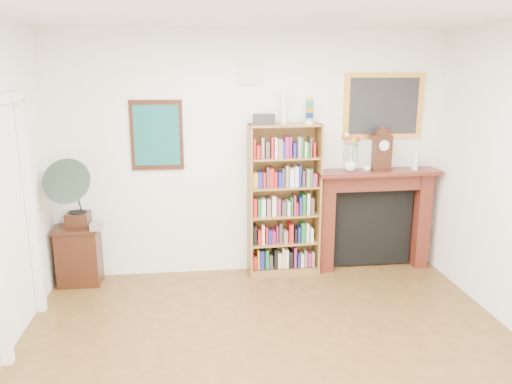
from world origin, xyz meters
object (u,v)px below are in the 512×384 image
(fireplace, at_px, (374,210))
(gramophone, at_px, (72,189))
(flower_vase, at_px, (350,164))
(cd_stack, at_px, (96,226))
(mantel_clock, at_px, (382,151))
(teacup, at_px, (367,168))
(side_cabinet, at_px, (79,255))
(bookshelf, at_px, (284,192))
(bottle_right, at_px, (414,161))
(bottle_left, at_px, (416,160))

(fireplace, distance_m, gramophone, 3.45)
(flower_vase, bearing_deg, gramophone, -178.02)
(cd_stack, relative_size, mantel_clock, 0.25)
(gramophone, bearing_deg, cd_stack, -10.43)
(gramophone, relative_size, teacup, 9.24)
(side_cabinet, bearing_deg, mantel_clock, 0.38)
(bookshelf, xyz_separation_m, flower_vase, (0.77, -0.00, 0.31))
(bookshelf, distance_m, mantel_clock, 1.23)
(bookshelf, bearing_deg, fireplace, 0.19)
(bookshelf, xyz_separation_m, mantel_clock, (1.14, -0.01, 0.46))
(teacup, xyz_separation_m, bottle_right, (0.60, 0.08, 0.07))
(fireplace, xyz_separation_m, flower_vase, (-0.34, -0.06, 0.58))
(side_cabinet, height_order, fireplace, fireplace)
(cd_stack, xyz_separation_m, bottle_left, (3.63, 0.13, 0.64))
(bookshelf, distance_m, fireplace, 1.14)
(flower_vase, bearing_deg, mantel_clock, -0.67)
(bookshelf, height_order, cd_stack, bookshelf)
(side_cabinet, height_order, flower_vase, flower_vase)
(bookshelf, bearing_deg, mantel_clock, -3.18)
(teacup, bearing_deg, flower_vase, 165.05)
(flower_vase, height_order, teacup, flower_vase)
(mantel_clock, bearing_deg, side_cabinet, 176.23)
(fireplace, distance_m, bottle_right, 0.75)
(bookshelf, bearing_deg, bottle_left, -3.71)
(side_cabinet, xyz_separation_m, mantel_clock, (3.46, 0.03, 1.12))
(side_cabinet, relative_size, mantel_clock, 1.40)
(flower_vase, relative_size, bottle_left, 0.67)
(bookshelf, bearing_deg, teacup, -5.95)
(bookshelf, bearing_deg, cd_stack, -178.79)
(bottle_left, height_order, bottle_right, bottle_left)
(side_cabinet, height_order, teacup, teacup)
(side_cabinet, xyz_separation_m, teacup, (3.28, -0.02, 0.92))
(gramophone, bearing_deg, mantel_clock, 2.13)
(teacup, xyz_separation_m, bottle_left, (0.59, 0.03, 0.09))
(gramophone, bearing_deg, side_cabinet, 97.20)
(flower_vase, height_order, bottle_left, bottle_left)
(mantel_clock, height_order, bottle_left, mantel_clock)
(gramophone, height_order, bottle_right, gramophone)
(bookshelf, xyz_separation_m, side_cabinet, (-2.33, -0.03, -0.66))
(fireplace, bearing_deg, bottle_right, -5.62)
(mantel_clock, bearing_deg, gramophone, 177.49)
(flower_vase, xyz_separation_m, bottle_left, (0.77, -0.02, 0.04))
(bookshelf, height_order, bottle_left, bookshelf)
(side_cabinet, relative_size, gramophone, 0.84)
(mantel_clock, height_order, bottle_right, mantel_clock)
(bookshelf, relative_size, mantel_clock, 4.30)
(bookshelf, height_order, fireplace, bookshelf)
(fireplace, height_order, gramophone, gramophone)
(bottle_left, bearing_deg, mantel_clock, 177.76)
(fireplace, distance_m, mantel_clock, 0.73)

